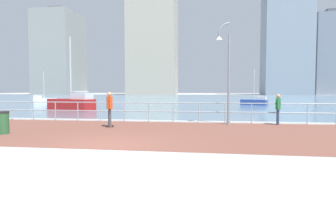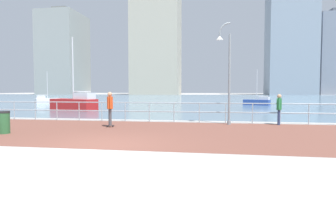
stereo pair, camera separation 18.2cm
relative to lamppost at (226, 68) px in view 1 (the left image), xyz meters
The scene contains 15 objects.
ground 34.28m from the lamppost, 97.05° to the left, with size 220.00×220.00×0.00m, color #ADAAA5.
brick_paving 5.94m from the lamppost, 143.85° to the right, with size 28.00×7.43×0.01m, color brown.
harbor_water 45.93m from the lamppost, 95.24° to the left, with size 180.00×88.00×0.00m, color slate.
waterfront_railing 4.75m from the lamppost, behind, with size 25.25×0.06×1.10m.
lamppost is the anchor object (origin of this frame).
skateboarder 6.14m from the lamppost, 161.59° to the right, with size 0.41×0.53×1.69m.
bystander 3.33m from the lamppost, ahead, with size 0.30×0.56×1.58m.
trash_bin 10.43m from the lamppost, 153.96° to the right, with size 0.46×0.46×0.93m.
sailboat_white 30.68m from the lamppost, 138.47° to the left, with size 2.74×2.91×4.30m.
sailboat_red 20.11m from the lamppost, 76.87° to the left, with size 3.08×2.20×4.20m.
sailboat_teal 15.56m from the lamppost, 146.04° to the left, with size 4.80×2.94×6.45m.
tower_steel 99.38m from the lamppost, 73.85° to the left, with size 16.23×12.01×48.46m.
tower_glass 109.58m from the lamppost, 65.49° to the left, with size 15.37×12.79×31.52m.
tower_beige 103.59m from the lamppost, 123.58° to the left, with size 13.94×16.88×32.48m.
tower_concrete 93.90m from the lamppost, 103.61° to the left, with size 17.67×13.48×39.51m.
Camera 1 is at (3.32, -8.61, 1.79)m, focal length 30.03 mm.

